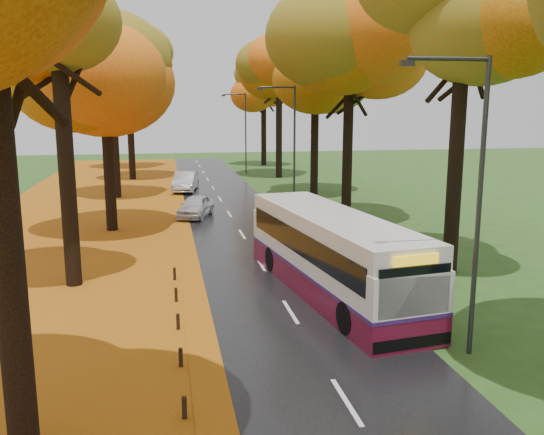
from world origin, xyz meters
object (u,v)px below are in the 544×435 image
object	(u,v)px
car_white	(196,206)
car_dark	(187,181)
streetlamp_far	(243,127)
streetlamp_mid	(291,139)
streetlamp_near	(472,185)
bus	(331,252)
car_silver	(185,182)

from	to	relation	value
car_white	car_dark	size ratio (longest dim) A/B	0.98
streetlamp_far	car_white	bearing A→B (deg)	-105.07
streetlamp_mid	streetlamp_near	bearing A→B (deg)	-90.00
streetlamp_near	car_dark	xyz separation A→B (m)	(-6.12, 34.16, -4.09)
streetlamp_mid	car_white	distance (m)	7.31
bus	car_white	distance (m)	16.20
streetlamp_near	bus	size ratio (longest dim) A/B	0.70
bus	streetlamp_near	bearing A→B (deg)	-77.87
bus	car_silver	size ratio (longest dim) A/B	2.44
car_dark	car_white	bearing A→B (deg)	-78.35
car_white	car_dark	world-z (taller)	car_white
streetlamp_far	car_white	xyz separation A→B (m)	(-6.09, -22.61, -4.01)
car_white	streetlamp_far	bearing A→B (deg)	94.59
streetlamp_far	bus	distance (m)	38.47
streetlamp_mid	bus	distance (m)	16.71
streetlamp_near	streetlamp_mid	bearing A→B (deg)	90.00
streetlamp_far	streetlamp_mid	bearing A→B (deg)	-90.00
streetlamp_far	bus	xyz separation A→B (m)	(-2.07, -38.28, -3.14)
streetlamp_far	bus	world-z (taller)	streetlamp_far
streetlamp_mid	car_white	size ratio (longest dim) A/B	2.04
streetlamp_near	car_silver	xyz separation A→B (m)	(-6.30, 32.58, -3.91)
streetlamp_mid	bus	size ratio (longest dim) A/B	0.70
car_silver	car_dark	world-z (taller)	car_silver
streetlamp_near	streetlamp_mid	xyz separation A→B (m)	(0.00, 22.00, 0.00)
car_white	car_silver	distance (m)	11.19
bus	car_silver	xyz separation A→B (m)	(-4.23, 26.86, -0.77)
streetlamp_near	car_dark	bearing A→B (deg)	100.16
streetlamp_near	streetlamp_far	bearing A→B (deg)	90.00
streetlamp_mid	car_dark	xyz separation A→B (m)	(-6.12, 12.16, -4.09)
car_white	car_dark	xyz separation A→B (m)	(-0.03, 12.77, -0.09)
streetlamp_far	bus	size ratio (longest dim) A/B	0.70
streetlamp_mid	streetlamp_far	bearing A→B (deg)	90.00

